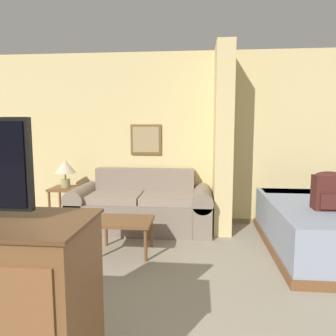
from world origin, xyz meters
The scene contains 7 objects.
wall_back centered at (0.00, 4.08, 1.29)m, with size 7.21×0.16×2.60m.
wall_partition_pillar centered at (0.27, 3.66, 1.30)m, with size 0.24×0.70×2.60m.
couch centered at (-0.87, 3.59, 0.32)m, with size 2.04×0.84×0.85m.
coffee_table centered at (-0.92, 2.65, 0.35)m, with size 0.65×0.51×0.40m.
side_table centered at (-2.04, 3.65, 0.48)m, with size 0.42×0.42×0.58m.
table_lamp centered at (-2.04, 3.65, 0.87)m, with size 0.31×0.31×0.41m.
backpack centered at (1.37, 2.67, 0.79)m, with size 0.32×0.23×0.42m.
Camera 1 is at (-0.06, -1.01, 1.49)m, focal length 35.00 mm.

